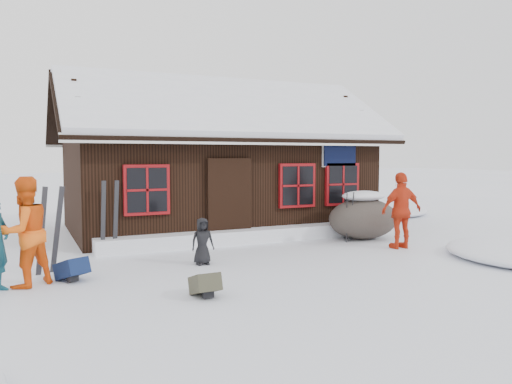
% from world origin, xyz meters
% --- Properties ---
extents(ground, '(120.00, 120.00, 0.00)m').
position_xyz_m(ground, '(0.00, 0.00, 0.00)').
color(ground, white).
rests_on(ground, ground).
extents(mountain_hut, '(8.90, 6.09, 4.42)m').
position_xyz_m(mountain_hut, '(1.50, 4.98, 1.58)').
color(mountain_hut, black).
rests_on(mountain_hut, ground).
extents(snow_drift, '(7.60, 0.60, 0.35)m').
position_xyz_m(snow_drift, '(1.50, 2.25, 0.17)').
color(snow_drift, white).
rests_on(snow_drift, ground).
extents(snow_mounds, '(20.60, 13.20, 0.48)m').
position_xyz_m(snow_mounds, '(1.65, 1.86, 0.00)').
color(snow_mounds, white).
rests_on(snow_mounds, ground).
extents(skier_orange_left, '(1.10, 1.04, 1.79)m').
position_xyz_m(skier_orange_left, '(-3.63, 0.02, 0.89)').
color(skier_orange_left, '#F75D11').
rests_on(skier_orange_left, ground).
extents(skier_orange_right, '(1.05, 0.50, 1.75)m').
position_xyz_m(skier_orange_right, '(4.17, 0.06, 0.87)').
color(skier_orange_right, red).
rests_on(skier_orange_right, ground).
extents(skier_crouched, '(0.46, 0.30, 0.92)m').
position_xyz_m(skier_crouched, '(-0.50, 0.37, 0.46)').
color(skier_crouched, black).
rests_on(skier_crouched, ground).
extents(boulder, '(1.87, 1.40, 1.10)m').
position_xyz_m(boulder, '(4.20, 1.49, 0.56)').
color(boulder, '#4A413B').
rests_on(boulder, ground).
extents(ski_pair_left, '(0.54, 0.19, 1.62)m').
position_xyz_m(ski_pair_left, '(-3.22, 0.89, 0.76)').
color(ski_pair_left, black).
rests_on(ski_pair_left, ground).
extents(ski_pair_right, '(0.43, 0.11, 1.64)m').
position_xyz_m(ski_pair_right, '(-1.97, 2.20, 0.77)').
color(ski_pair_right, black).
rests_on(ski_pair_right, ground).
extents(ski_poles, '(0.23, 0.11, 1.27)m').
position_xyz_m(ski_poles, '(3.61, 1.28, 0.60)').
color(ski_poles, black).
rests_on(ski_poles, ground).
extents(backpack_blue, '(0.58, 0.63, 0.28)m').
position_xyz_m(backpack_blue, '(-2.92, 0.10, 0.14)').
color(backpack_blue, '#0F1D44').
rests_on(backpack_blue, ground).
extents(backpack_olive, '(0.37, 0.49, 0.27)m').
position_xyz_m(backpack_olive, '(-1.20, -1.77, 0.13)').
color(backpack_olive, '#3C3B2B').
rests_on(backpack_olive, ground).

